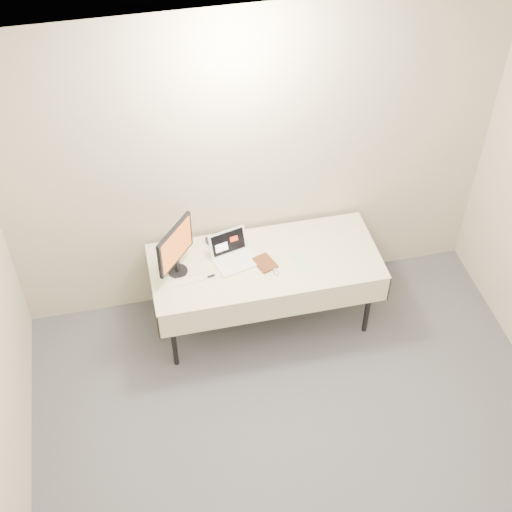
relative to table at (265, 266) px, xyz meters
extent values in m
cube|color=beige|center=(0.00, 0.45, 0.67)|extent=(4.00, 0.10, 2.70)
cylinder|color=black|center=(-0.82, -0.30, -0.33)|extent=(0.04, 0.04, 0.69)
cylinder|color=black|center=(0.82, -0.30, -0.33)|extent=(0.04, 0.04, 0.69)
cylinder|color=black|center=(-0.82, 0.29, -0.33)|extent=(0.04, 0.04, 0.69)
cylinder|color=black|center=(0.82, 0.29, -0.33)|extent=(0.04, 0.04, 0.69)
cube|color=gray|center=(0.00, 0.00, 0.03)|extent=(1.80, 0.75, 0.04)
cube|color=beige|center=(0.00, 0.00, 0.06)|extent=(1.86, 0.81, 0.01)
cube|color=beige|center=(0.00, -0.40, -0.07)|extent=(1.86, 0.01, 0.25)
cube|color=beige|center=(0.00, 0.40, -0.07)|extent=(1.86, 0.01, 0.25)
cube|color=beige|center=(-0.93, 0.00, -0.07)|extent=(0.01, 0.81, 0.25)
cube|color=beige|center=(0.93, 0.00, -0.07)|extent=(0.01, 0.81, 0.25)
cube|color=white|center=(-0.24, 0.02, 0.07)|extent=(0.36, 0.29, 0.02)
cube|color=white|center=(-0.27, 0.16, 0.18)|extent=(0.33, 0.15, 0.20)
cube|color=black|center=(-0.27, 0.16, 0.18)|extent=(0.29, 0.12, 0.17)
cylinder|color=black|center=(-0.71, 0.03, 0.07)|extent=(0.22, 0.22, 0.01)
cube|color=black|center=(-0.71, 0.03, 0.13)|extent=(0.04, 0.04, 0.11)
cube|color=black|center=(-0.71, 0.03, 0.36)|extent=(0.31, 0.36, 0.34)
cube|color=#DB5D19|center=(-0.71, 0.03, 0.36)|extent=(0.26, 0.31, 0.29)
imported|color=brown|center=(-0.08, -0.06, 0.16)|extent=(0.14, 0.07, 0.19)
cube|color=black|center=(-0.37, 0.32, 0.09)|extent=(0.13, 0.09, 0.05)
cube|color=#FF2F0C|center=(-0.36, 0.29, 0.09)|extent=(0.08, 0.03, 0.02)
ellipsoid|color=silver|center=(0.05, -0.15, 0.07)|extent=(0.05, 0.08, 0.02)
cube|color=#B8DFB1|center=(0.27, -0.08, 0.06)|extent=(0.15, 0.26, 0.00)
cube|color=black|center=(-0.46, -0.08, 0.07)|extent=(0.06, 0.03, 0.01)
camera|label=1|loc=(-0.96, -3.96, 4.11)|focal=50.00mm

